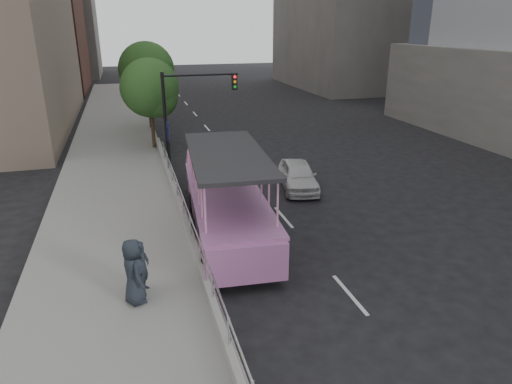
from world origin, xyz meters
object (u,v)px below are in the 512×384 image
(pedestrian_far, at_px, (133,272))
(parking_sign, at_px, (169,145))
(car, at_px, (298,175))
(street_tree_near, at_px, (152,90))
(traffic_signal, at_px, (186,104))
(street_tree_far, at_px, (148,72))
(duck_boat, at_px, (224,195))
(pedestrian_near, at_px, (142,266))

(pedestrian_far, relative_size, parking_sign, 0.62)
(car, distance_m, parking_sign, 6.60)
(car, bearing_deg, parking_sign, 164.89)
(parking_sign, xyz_separation_m, street_tree_near, (-0.30, 5.93, 1.93))
(car, height_order, pedestrian_far, pedestrian_far)
(parking_sign, distance_m, traffic_signal, 3.24)
(car, xyz_separation_m, parking_sign, (-5.82, 2.86, 1.21))
(pedestrian_far, distance_m, street_tree_far, 23.30)
(car, relative_size, traffic_signal, 0.76)
(street_tree_near, bearing_deg, parking_sign, -87.06)
(street_tree_near, relative_size, street_tree_far, 0.89)
(car, distance_m, street_tree_near, 11.16)
(parking_sign, bearing_deg, street_tree_near, 92.94)
(duck_boat, relative_size, pedestrian_near, 6.50)
(parking_sign, xyz_separation_m, traffic_signal, (1.29, 2.50, 1.61))
(pedestrian_far, relative_size, street_tree_far, 0.29)
(pedestrian_near, distance_m, parking_sign, 10.78)
(traffic_signal, relative_size, street_tree_far, 0.81)
(duck_boat, height_order, parking_sign, duck_boat)
(street_tree_far, bearing_deg, duck_boat, -84.98)
(duck_boat, height_order, pedestrian_near, duck_boat)
(traffic_signal, bearing_deg, street_tree_far, 98.43)
(pedestrian_near, relative_size, pedestrian_far, 0.84)
(car, bearing_deg, pedestrian_near, -123.90)
(duck_boat, relative_size, parking_sign, 3.37)
(parking_sign, bearing_deg, car, -26.12)
(pedestrian_near, distance_m, street_tree_near, 16.81)
(pedestrian_near, bearing_deg, street_tree_far, 18.22)
(car, height_order, parking_sign, parking_sign)
(duck_boat, xyz_separation_m, street_tree_near, (-1.78, 11.94, 2.57))
(duck_boat, distance_m, traffic_signal, 8.80)
(parking_sign, bearing_deg, traffic_signal, 62.63)
(parking_sign, bearing_deg, pedestrian_near, -100.07)
(car, xyz_separation_m, pedestrian_near, (-7.70, -7.73, 0.41))
(pedestrian_near, distance_m, street_tree_far, 22.81)
(street_tree_far, bearing_deg, pedestrian_near, -94.51)
(pedestrian_far, height_order, street_tree_far, street_tree_far)
(parking_sign, relative_size, traffic_signal, 0.59)
(pedestrian_near, bearing_deg, pedestrian_far, 176.62)
(street_tree_near, bearing_deg, pedestrian_far, -96.11)
(pedestrian_near, bearing_deg, car, -22.19)
(pedestrian_far, bearing_deg, parking_sign, -25.43)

